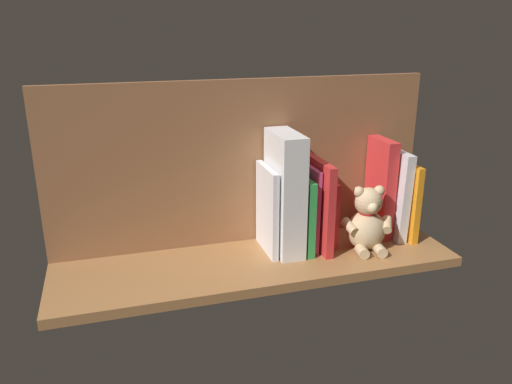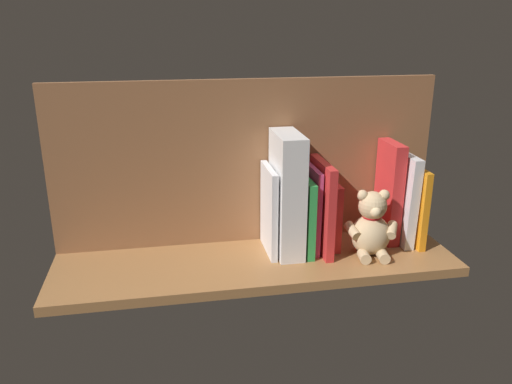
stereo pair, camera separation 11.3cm
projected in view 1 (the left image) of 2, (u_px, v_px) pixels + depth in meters
The scene contains 12 objects.
ground_plane at pixel (256, 262), 118.38cm from camera, with size 91.98×26.90×2.20cm, color #9E6B3D.
shelf_back_panel at pixel (243, 163), 121.79cm from camera, with size 91.98×1.50×39.64cm, color brown.
book_0 at pixel (403, 199), 128.25cm from camera, with size 1.64×14.12×19.24cm, color orange.
book_1 at pixel (393, 193), 127.66cm from camera, with size 2.34×12.94×22.12cm, color silver.
book_2 at pixel (380, 188), 127.45cm from camera, with size 2.95×10.57×24.87cm, color red.
teddy_bear at pixel (367, 222), 120.41cm from camera, with size 12.73×11.04×15.85cm.
book_3 at pixel (325, 211), 124.38cm from camera, with size 2.65×11.50×16.13cm, color red.
book_4 at pixel (318, 204), 120.87cm from camera, with size 1.87×15.64×21.68cm, color red.
book_5 at pixel (308, 206), 121.88cm from camera, with size 1.22×12.77×20.12cm, color #B23F72.
book_6 at pixel (301, 212), 120.98cm from camera, with size 1.82×14.30×18.05cm, color green.
dictionary_thick_white at pixel (285, 193), 117.96cm from camera, with size 5.76×14.50×28.52cm, color white.
book_7 at pixel (267, 210), 118.77cm from camera, with size 1.44×13.31×20.61cm, color silver.
Camera 1 is at (30.40, 102.36, 52.55)cm, focal length 35.78 mm.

